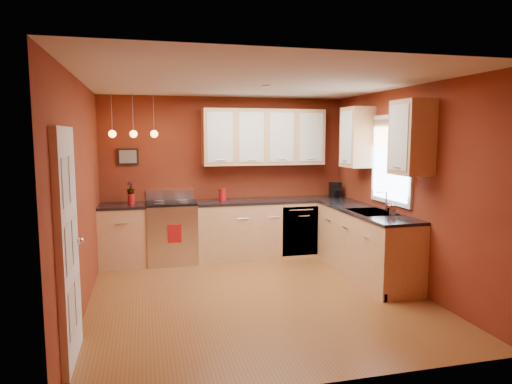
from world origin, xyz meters
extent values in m
plane|color=brown|center=(0.00, 0.00, 0.00)|extent=(4.20, 4.20, 0.00)
cube|color=beige|center=(0.00, 0.00, 2.60)|extent=(4.00, 4.20, 0.02)
cube|color=maroon|center=(0.00, 2.10, 1.30)|extent=(4.00, 0.02, 2.60)
cube|color=maroon|center=(0.00, -2.10, 1.30)|extent=(4.00, 0.02, 2.60)
cube|color=maroon|center=(-2.00, 0.00, 1.30)|extent=(0.02, 4.20, 2.60)
cube|color=maroon|center=(2.00, 0.00, 1.30)|extent=(0.02, 4.20, 2.60)
cube|color=#DEA777|center=(-1.65, 1.80, 0.45)|extent=(0.70, 0.60, 0.90)
cube|color=#DEA777|center=(0.73, 1.80, 0.45)|extent=(2.54, 0.60, 0.90)
cube|color=#DEA777|center=(1.70, 0.45, 0.45)|extent=(0.60, 2.10, 0.90)
cube|color=black|center=(-1.65, 1.80, 0.92)|extent=(0.70, 0.62, 0.04)
cube|color=black|center=(0.73, 1.80, 0.92)|extent=(2.54, 0.62, 0.04)
cube|color=black|center=(1.70, 0.45, 0.92)|extent=(0.62, 2.10, 0.04)
cube|color=silver|center=(-0.92, 1.80, 0.46)|extent=(0.76, 0.64, 0.92)
cube|color=black|center=(-0.92, 1.50, 0.48)|extent=(0.55, 0.02, 0.32)
cylinder|color=silver|center=(-0.92, 1.49, 0.72)|extent=(0.60, 0.02, 0.02)
cube|color=black|center=(-0.92, 1.80, 0.94)|extent=(0.76, 0.60, 0.03)
cylinder|color=gray|center=(-1.10, 1.66, 0.95)|extent=(0.16, 0.16, 0.01)
cylinder|color=gray|center=(-0.74, 1.66, 0.95)|extent=(0.16, 0.16, 0.01)
cylinder|color=gray|center=(-1.10, 1.94, 0.95)|extent=(0.16, 0.16, 0.01)
cylinder|color=gray|center=(-0.74, 1.94, 0.95)|extent=(0.16, 0.16, 0.01)
cube|color=silver|center=(-0.92, 2.10, 1.03)|extent=(0.76, 0.04, 0.16)
cube|color=silver|center=(1.10, 1.51, 0.45)|extent=(0.60, 0.02, 0.80)
cube|color=gray|center=(1.70, 0.30, 0.92)|extent=(0.50, 0.70, 0.05)
cube|color=black|center=(1.70, 0.47, 0.91)|extent=(0.42, 0.30, 0.02)
cube|color=black|center=(1.70, 0.13, 0.91)|extent=(0.42, 0.30, 0.02)
cylinder|color=silver|center=(1.92, 0.30, 1.08)|extent=(0.02, 0.02, 0.28)
cylinder|color=silver|center=(1.85, 0.30, 1.21)|extent=(0.16, 0.02, 0.02)
cube|color=white|center=(1.98, 0.30, 1.65)|extent=(0.04, 1.02, 1.22)
cube|color=white|center=(1.97, 0.30, 1.65)|extent=(0.01, 0.90, 1.10)
cube|color=#AA7D55|center=(1.95, 0.30, 2.02)|extent=(0.02, 0.96, 0.36)
cube|color=white|center=(-1.97, -1.20, 1.02)|extent=(0.06, 0.82, 2.05)
cube|color=silver|center=(-1.94, -1.38, 1.60)|extent=(0.00, 0.28, 0.40)
cube|color=silver|center=(-1.94, -1.02, 1.60)|extent=(0.00, 0.28, 0.40)
cube|color=silver|center=(-1.94, -1.38, 1.05)|extent=(0.00, 0.28, 0.40)
cube|color=silver|center=(-1.94, -1.02, 1.05)|extent=(0.00, 0.28, 0.40)
cube|color=silver|center=(-1.94, -1.38, 0.50)|extent=(0.00, 0.28, 0.40)
cube|color=silver|center=(-1.94, -1.02, 0.50)|extent=(0.00, 0.28, 0.40)
sphere|color=silver|center=(-1.91, -0.87, 1.00)|extent=(0.06, 0.06, 0.06)
cube|color=#DEA777|center=(0.60, 1.93, 1.95)|extent=(2.00, 0.35, 0.90)
cube|color=#DEA777|center=(1.82, 0.32, 1.95)|extent=(0.35, 1.95, 0.90)
cube|color=black|center=(-1.55, 2.08, 1.65)|extent=(0.32, 0.03, 0.26)
cylinder|color=gray|center=(-1.75, 1.75, 2.30)|extent=(0.01, 0.01, 0.60)
sphere|color=#FFA53F|center=(-1.75, 1.75, 2.00)|extent=(0.11, 0.11, 0.11)
cylinder|color=gray|center=(-1.45, 1.75, 2.30)|extent=(0.01, 0.01, 0.60)
sphere|color=#FFA53F|center=(-1.45, 1.75, 2.00)|extent=(0.11, 0.11, 0.11)
cylinder|color=gray|center=(-1.15, 1.75, 2.30)|extent=(0.01, 0.01, 0.60)
sphere|color=#FFA53F|center=(-1.15, 1.75, 2.00)|extent=(0.11, 0.11, 0.11)
cylinder|color=#A31112|center=(-0.10, 1.88, 1.03)|extent=(0.12, 0.12, 0.17)
cylinder|color=#A31112|center=(-0.10, 1.88, 1.12)|extent=(0.13, 0.13, 0.02)
cylinder|color=#A31112|center=(-1.52, 1.83, 1.02)|extent=(0.10, 0.10, 0.16)
imported|color=#A31112|center=(-1.52, 1.83, 1.18)|extent=(0.16, 0.16, 0.22)
cube|color=black|center=(1.82, 1.80, 1.07)|extent=(0.18, 0.15, 0.25)
cylinder|color=black|center=(1.82, 1.75, 1.00)|extent=(0.10, 0.10, 0.12)
imported|color=silver|center=(1.83, 0.00, 1.04)|extent=(0.11, 0.11, 0.20)
cube|color=#A31112|center=(-0.90, 1.47, 0.52)|extent=(0.20, 0.01, 0.28)
camera|label=1|loc=(-1.31, -5.30, 1.97)|focal=32.00mm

